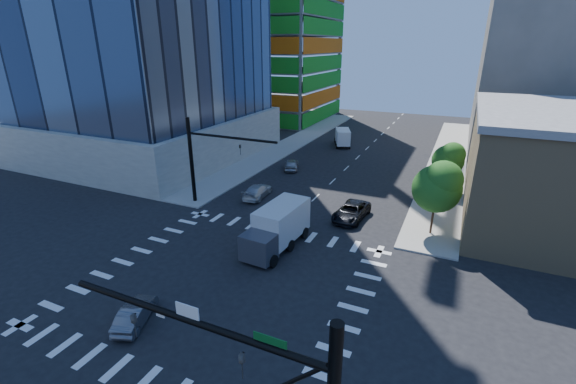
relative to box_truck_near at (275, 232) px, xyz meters
The scene contains 15 objects.
ground 6.19m from the box_truck_near, 99.58° to the right, with size 160.00×160.00×0.00m, color black.
road_markings 6.19m from the box_truck_near, 99.58° to the right, with size 20.00×20.00×0.01m, color silver.
sidewalk_ne 36.01m from the box_truck_near, 71.36° to the left, with size 5.00×60.00×0.15m, color gray.
sidewalk_nw 36.70m from the box_truck_near, 111.60° to the left, with size 5.00×60.00×0.15m, color gray.
construction_building 66.91m from the box_truck_near, 116.89° to the left, with size 25.16×34.50×70.60m.
bg_building_ne 56.93m from the box_truck_near, 62.09° to the left, with size 24.00×30.00×28.00m, color #5E5B55.
signal_mast_nw 12.95m from the box_truck_near, 153.03° to the left, with size 10.20×0.40×9.00m.
tree_south 14.46m from the box_truck_near, 34.51° to the left, with size 4.16×4.16×6.82m.
tree_north 23.41m from the box_truck_near, 59.18° to the left, with size 3.54×3.52×5.78m.
car_nb_far 9.37m from the box_truck_near, 63.84° to the left, with size 2.53×5.48×1.52m, color black.
car_sb_near 11.91m from the box_truck_near, 126.00° to the left, with size 2.02×4.96×1.44m, color silver.
car_sb_mid 21.89m from the box_truck_near, 110.48° to the left, with size 1.72×4.28×1.46m, color #9D9FA5.
car_sb_cross 12.37m from the box_truck_near, 107.53° to the right, with size 1.35×3.88×1.28m, color #56555B.
box_truck_near is the anchor object (origin of this frame).
box_truck_far 36.74m from the box_truck_near, 98.45° to the left, with size 4.16×5.90×2.85m.
Camera 1 is at (13.71, -19.44, 15.96)m, focal length 24.00 mm.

